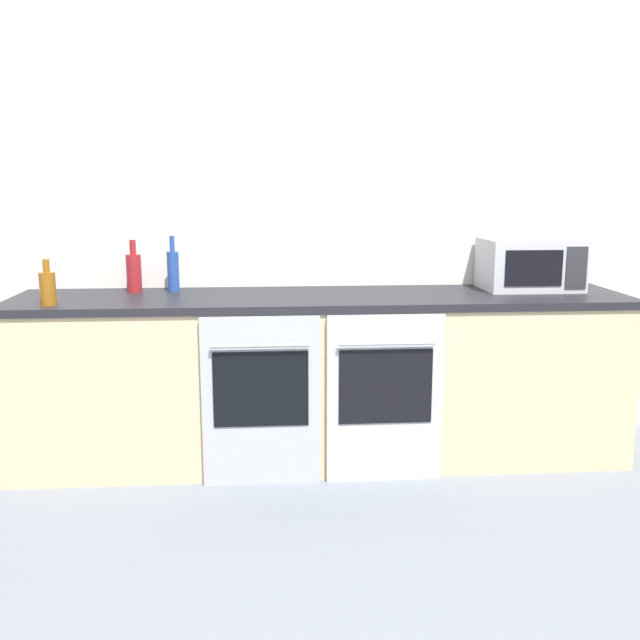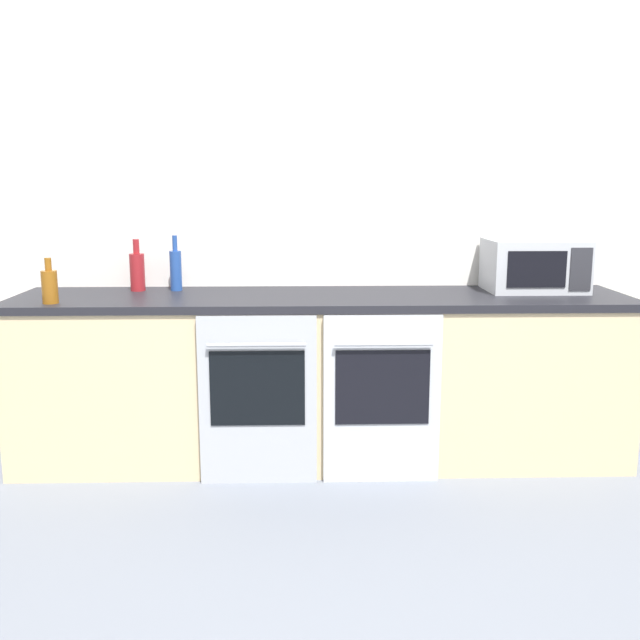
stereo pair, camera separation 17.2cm
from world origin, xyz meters
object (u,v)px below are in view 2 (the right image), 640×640
microwave (534,265)px  bottle_amber (50,286)px  oven_left (258,399)px  bottle_red (137,271)px  bottle_blue (176,269)px  oven_right (382,398)px

microwave → bottle_amber: size_ratio=2.29×
oven_left → bottle_red: 1.02m
oven_left → bottle_blue: bottle_blue is taller
oven_right → bottle_amber: size_ratio=3.79×
microwave → bottle_amber: 2.49m
microwave → oven_right: bearing=-151.6°
oven_left → bottle_blue: size_ratio=2.82×
bottle_blue → microwave: bearing=-1.9°
oven_right → bottle_blue: 1.32m
bottle_blue → bottle_red: bearing=-179.4°
oven_right → microwave: bearing=28.4°
bottle_amber → bottle_red: 0.52m
oven_right → bottle_red: bearing=157.4°
oven_left → microwave: (1.47, 0.47, 0.59)m
oven_left → oven_right: size_ratio=1.00×
microwave → bottle_red: (-2.14, 0.06, -0.03)m
bottle_amber → bottle_red: bearing=50.7°
oven_left → bottle_blue: 0.91m
oven_right → microwave: (0.87, 0.47, 0.59)m
oven_right → bottle_blue: size_ratio=2.82×
bottle_red → bottle_blue: size_ratio=0.94×
oven_right → bottle_red: (-1.27, 0.53, 0.56)m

